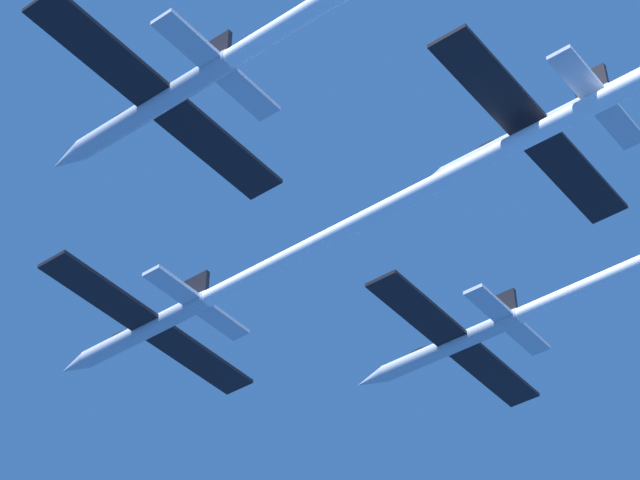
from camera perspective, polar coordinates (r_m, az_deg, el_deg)
The scene contains 1 object.
jet_lead at distance 66.17m, azimuth 2.95°, elevation 1.40°, with size 15.47×55.73×2.56m.
Camera 1 is at (-41.29, -45.25, -44.75)m, focal length 72.95 mm.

